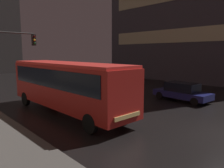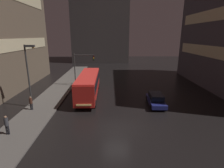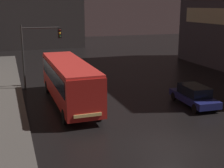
# 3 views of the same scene
# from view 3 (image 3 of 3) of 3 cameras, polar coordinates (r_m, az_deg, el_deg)

# --- Properties ---
(ground_plane) EXTENTS (120.00, 120.00, 0.00)m
(ground_plane) POSITION_cam_3_polar(r_m,az_deg,el_deg) (17.40, 10.58, -11.20)
(ground_plane) COLOR black
(bus_near) EXTENTS (2.67, 10.84, 3.32)m
(bus_near) POSITION_cam_3_polar(r_m,az_deg,el_deg) (23.67, -7.87, 1.02)
(bus_near) COLOR #AD1E19
(bus_near) RESTS_ON ground
(car_taxi) EXTENTS (1.99, 4.65, 1.51)m
(car_taxi) POSITION_cam_3_polar(r_m,az_deg,el_deg) (24.41, 14.76, -2.00)
(car_taxi) COLOR navy
(car_taxi) RESTS_ON ground
(traffic_light_main) EXTENTS (3.53, 0.35, 5.77)m
(traffic_light_main) POSITION_cam_3_polar(r_m,az_deg,el_deg) (28.51, -13.54, 6.88)
(traffic_light_main) COLOR #2D2D2D
(traffic_light_main) RESTS_ON ground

